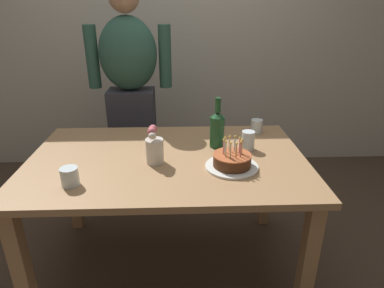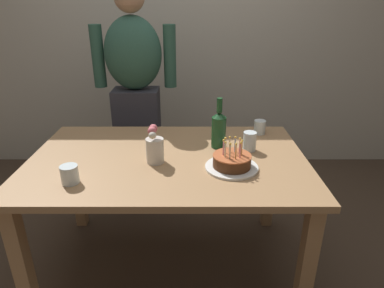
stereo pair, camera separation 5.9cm
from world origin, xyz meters
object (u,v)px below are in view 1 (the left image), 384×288
Objects in this scene: flower_vase at (154,148)px; person_man_bearded at (131,96)px; water_glass_near at (70,177)px; birthday_cake at (232,162)px; water_glass_far at (248,141)px; wine_bottle at (217,128)px; water_glass_side at (257,126)px.

flower_vase is 0.89m from person_man_bearded.
flower_vase is (0.37, 0.22, 0.04)m from water_glass_near.
birthday_cake is 2.46× the size of water_glass_far.
water_glass_side is at bearing 37.28° from wine_bottle.
person_man_bearded is at bearing 82.21° from water_glass_near.
person_man_bearded is at bearing 152.64° from water_glass_side.
wine_bottle is (-0.17, 0.05, 0.06)m from water_glass_far.
person_man_bearded reaches higher than water_glass_near.
wine_bottle is (-0.28, -0.21, 0.07)m from water_glass_side.
flower_vase is (-0.35, -0.20, -0.03)m from wine_bottle.
water_glass_far is 0.54m from flower_vase.
water_glass_side is at bearing 32.31° from water_glass_near.
water_glass_near is 0.05× the size of person_man_bearded.
flower_vase is at bearing 30.25° from water_glass_near.
person_man_bearded is at bearing 123.88° from birthday_cake.
birthday_cake is 0.78m from water_glass_near.
water_glass_side is (0.11, 0.26, -0.01)m from water_glass_far.
water_glass_near is 0.43m from flower_vase.
flower_vase is 0.12× the size of person_man_bearded.
water_glass_far is (0.89, 0.37, 0.01)m from water_glass_near.
wine_bottle reaches higher than flower_vase.
water_glass_side is 0.42× the size of flower_vase.
birthday_cake is at bearing 123.88° from person_man_bearded.
flower_vase reaches higher than water_glass_far.
birthday_cake is 1.30× the size of flower_vase.
water_glass_far is 0.19m from wine_bottle.
water_glass_far is 0.37× the size of wine_bottle.
water_glass_far reaches higher than water_glass_near.
wine_bottle is 0.40m from flower_vase.
water_glass_near is at bearing -169.16° from birthday_cake.
water_glass_near is at bearing -149.75° from flower_vase.
birthday_cake is at bearing -115.43° from water_glass_side.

